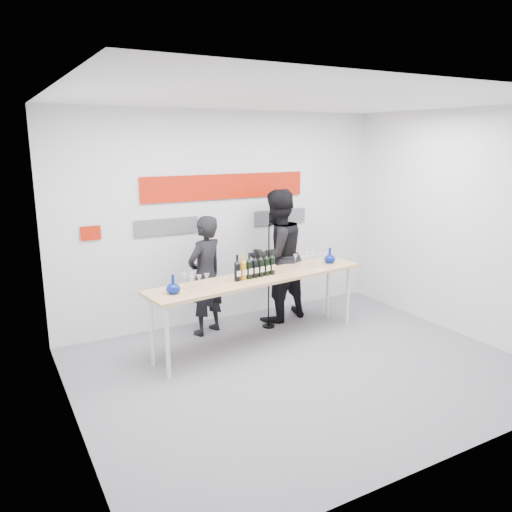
# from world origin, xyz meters

# --- Properties ---
(ground) EXTENTS (5.00, 5.00, 0.00)m
(ground) POSITION_xyz_m (0.00, 0.00, 0.00)
(ground) COLOR slate
(ground) RESTS_ON ground
(back_wall) EXTENTS (5.00, 0.04, 3.00)m
(back_wall) POSITION_xyz_m (0.00, 2.00, 1.50)
(back_wall) COLOR silver
(back_wall) RESTS_ON ground
(signage) EXTENTS (3.38, 0.02, 0.79)m
(signage) POSITION_xyz_m (-0.06, 1.97, 1.81)
(signage) COLOR #B41A07
(signage) RESTS_ON back_wall
(tasting_table) EXTENTS (3.07, 0.97, 0.91)m
(tasting_table) POSITION_xyz_m (-0.07, 0.88, 0.84)
(tasting_table) COLOR tan
(tasting_table) RESTS_ON ground
(wine_bottles) EXTENTS (0.62, 0.15, 0.33)m
(wine_bottles) POSITION_xyz_m (-0.15, 0.86, 1.07)
(wine_bottles) COLOR black
(wine_bottles) RESTS_ON tasting_table
(decanter_left) EXTENTS (0.16, 0.16, 0.21)m
(decanter_left) POSITION_xyz_m (-1.28, 0.72, 1.01)
(decanter_left) COLOR navy
(decanter_left) RESTS_ON tasting_table
(decanter_right) EXTENTS (0.16, 0.16, 0.21)m
(decanter_right) POSITION_xyz_m (1.14, 1.02, 1.01)
(decanter_right) COLOR navy
(decanter_right) RESTS_ON tasting_table
(glasses_left) EXTENTS (0.28, 0.24, 0.18)m
(glasses_left) POSITION_xyz_m (-1.01, 0.75, 1.00)
(glasses_left) COLOR silver
(glasses_left) RESTS_ON tasting_table
(glasses_right) EXTENTS (0.48, 0.26, 0.18)m
(glasses_right) POSITION_xyz_m (0.76, 0.97, 1.00)
(glasses_right) COLOR silver
(glasses_right) RESTS_ON tasting_table
(presenter_left) EXTENTS (0.70, 0.59, 1.63)m
(presenter_left) POSITION_xyz_m (-0.53, 1.55, 0.81)
(presenter_left) COLOR black
(presenter_left) RESTS_ON ground
(presenter_right) EXTENTS (1.05, 0.89, 1.92)m
(presenter_right) POSITION_xyz_m (0.59, 1.56, 0.96)
(presenter_right) COLOR black
(presenter_right) RESTS_ON ground
(mic_stand) EXTENTS (0.18, 0.18, 1.50)m
(mic_stand) POSITION_xyz_m (0.32, 1.33, 0.46)
(mic_stand) COLOR black
(mic_stand) RESTS_ON ground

